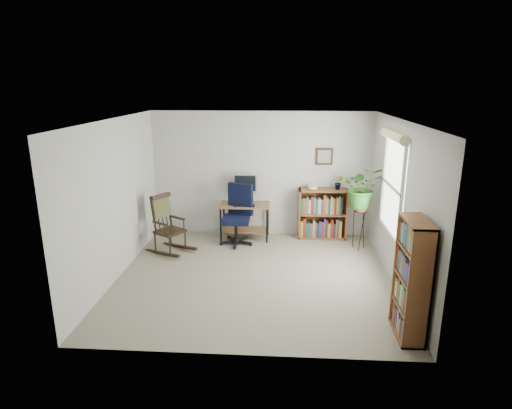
# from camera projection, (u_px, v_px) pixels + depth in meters

# --- Properties ---
(floor) EXTENTS (4.20, 4.00, 0.00)m
(floor) POSITION_uv_depth(u_px,v_px,m) (254.00, 276.00, 6.65)
(floor) COLOR gray
(floor) RESTS_ON ground
(ceiling) EXTENTS (4.20, 4.00, 0.00)m
(ceiling) POSITION_uv_depth(u_px,v_px,m) (254.00, 120.00, 5.99)
(ceiling) COLOR silver
(ceiling) RESTS_ON ground
(wall_back) EXTENTS (4.20, 0.00, 2.40)m
(wall_back) POSITION_uv_depth(u_px,v_px,m) (261.00, 174.00, 8.24)
(wall_back) COLOR #B9B9B4
(wall_back) RESTS_ON ground
(wall_front) EXTENTS (4.20, 0.00, 2.40)m
(wall_front) POSITION_uv_depth(u_px,v_px,m) (241.00, 254.00, 4.40)
(wall_front) COLOR #B9B9B4
(wall_front) RESTS_ON ground
(wall_left) EXTENTS (0.00, 4.00, 2.40)m
(wall_left) POSITION_uv_depth(u_px,v_px,m) (116.00, 200.00, 6.45)
(wall_left) COLOR #B9B9B4
(wall_left) RESTS_ON ground
(wall_right) EXTENTS (0.00, 4.00, 2.40)m
(wall_right) POSITION_uv_depth(u_px,v_px,m) (399.00, 205.00, 6.19)
(wall_right) COLOR #B9B9B4
(wall_right) RESTS_ON ground
(window) EXTENTS (0.12, 1.20, 1.50)m
(window) POSITION_uv_depth(u_px,v_px,m) (392.00, 186.00, 6.42)
(window) COLOR silver
(window) RESTS_ON wall_right
(desk) EXTENTS (0.95, 0.52, 0.68)m
(desk) POSITION_uv_depth(u_px,v_px,m) (245.00, 221.00, 8.20)
(desk) COLOR brown
(desk) RESTS_ON floor
(monitor) EXTENTS (0.46, 0.16, 0.56)m
(monitor) POSITION_uv_depth(u_px,v_px,m) (245.00, 188.00, 8.17)
(monitor) COLOR #B6B6BB
(monitor) RESTS_ON desk
(keyboard) EXTENTS (0.40, 0.15, 0.02)m
(keyboard) POSITION_uv_depth(u_px,v_px,m) (244.00, 205.00, 7.99)
(keyboard) COLOR black
(keyboard) RESTS_ON desk
(office_chair) EXTENTS (0.77, 0.77, 1.13)m
(office_chair) POSITION_uv_depth(u_px,v_px,m) (236.00, 215.00, 7.84)
(office_chair) COLOR black
(office_chair) RESTS_ON floor
(rocking_chair) EXTENTS (1.05, 0.95, 1.05)m
(rocking_chair) POSITION_uv_depth(u_px,v_px,m) (170.00, 224.00, 7.48)
(rocking_chair) COLOR black
(rocking_chair) RESTS_ON floor
(low_bookshelf) EXTENTS (0.91, 0.30, 0.96)m
(low_bookshelf) POSITION_uv_depth(u_px,v_px,m) (322.00, 214.00, 8.19)
(low_bookshelf) COLOR brown
(low_bookshelf) RESTS_ON floor
(tall_bookshelf) EXTENTS (0.27, 0.63, 1.44)m
(tall_bookshelf) POSITION_uv_depth(u_px,v_px,m) (412.00, 280.00, 4.92)
(tall_bookshelf) COLOR brown
(tall_bookshelf) RESTS_ON floor
(plant_stand) EXTENTS (0.27, 0.27, 0.84)m
(plant_stand) POSITION_uv_depth(u_px,v_px,m) (360.00, 227.00, 7.63)
(plant_stand) COLOR black
(plant_stand) RESTS_ON floor
(spider_plant) EXTENTS (1.69, 1.87, 1.47)m
(spider_plant) POSITION_uv_depth(u_px,v_px,m) (364.00, 167.00, 7.33)
(spider_plant) COLOR #295D20
(spider_plant) RESTS_ON plant_stand
(potted_plant_small) EXTENTS (0.13, 0.24, 0.11)m
(potted_plant_small) POSITION_uv_depth(u_px,v_px,m) (339.00, 187.00, 8.03)
(potted_plant_small) COLOR #295D20
(potted_plant_small) RESTS_ON low_bookshelf
(framed_picture) EXTENTS (0.32, 0.04, 0.32)m
(framed_picture) POSITION_uv_depth(u_px,v_px,m) (324.00, 157.00, 8.03)
(framed_picture) COLOR black
(framed_picture) RESTS_ON wall_back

